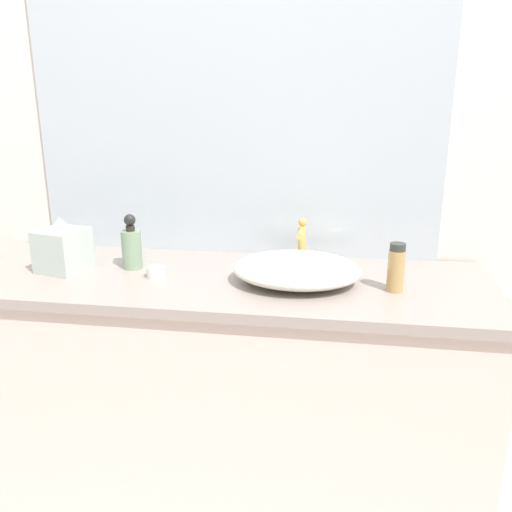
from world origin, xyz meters
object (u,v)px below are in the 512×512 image
(lotion_bottle, at_px, (396,268))
(candle_jar, at_px, (156,272))
(soap_dispenser, at_px, (132,246))
(tissue_box, at_px, (63,248))
(sink_basin, at_px, (297,269))

(lotion_bottle, height_order, candle_jar, lotion_bottle)
(soap_dispenser, distance_m, candle_jar, 0.14)
(soap_dispenser, distance_m, lotion_bottle, 0.85)
(soap_dispenser, bearing_deg, lotion_bottle, -6.11)
(candle_jar, bearing_deg, lotion_bottle, -0.94)
(soap_dispenser, bearing_deg, tissue_box, -164.10)
(lotion_bottle, relative_size, tissue_box, 0.81)
(sink_basin, distance_m, candle_jar, 0.45)
(tissue_box, distance_m, candle_jar, 0.32)
(tissue_box, height_order, candle_jar, tissue_box)
(sink_basin, relative_size, candle_jar, 6.92)
(tissue_box, bearing_deg, sink_basin, 0.11)
(lotion_bottle, relative_size, candle_jar, 2.55)
(soap_dispenser, xyz_separation_m, tissue_box, (-0.21, -0.06, 0.00))
(soap_dispenser, height_order, tissue_box, soap_dispenser)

